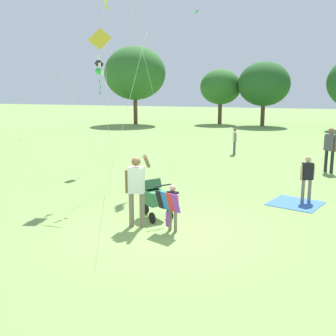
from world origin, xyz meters
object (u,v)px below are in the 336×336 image
object	(u,v)px
stroller	(153,195)
kite_adult_black	(101,48)
kite_orange_delta	(99,69)
person_sitting_far	(307,175)
person_couple_left	(235,139)
picnic_blanket	(295,203)
person_red_shirt	(330,146)
person_adult_flyer	(136,185)
child_with_butterfly_kite	(172,204)

from	to	relation	value
stroller	kite_adult_black	distance (m)	4.59
stroller	kite_orange_delta	distance (m)	7.77
person_sitting_far	person_couple_left	size ratio (longest dim) A/B	1.03
stroller	person_sitting_far	distance (m)	4.72
kite_adult_black	picnic_blanket	bearing A→B (deg)	11.82
person_red_shirt	person_adult_flyer	bearing A→B (deg)	-119.15
person_sitting_far	person_couple_left	bearing A→B (deg)	113.65
person_adult_flyer	stroller	world-z (taller)	person_adult_flyer
person_adult_flyer	stroller	xyz separation A→B (m)	(0.13, 0.78, -0.43)
child_with_butterfly_kite	person_sitting_far	bearing A→B (deg)	51.07
kite_orange_delta	person_couple_left	size ratio (longest dim) A/B	3.31
person_red_shirt	person_couple_left	distance (m)	5.39
person_adult_flyer	person_red_shirt	xyz separation A→B (m)	(4.71, 8.44, 0.01)
person_sitting_far	stroller	bearing A→B (deg)	-142.80
picnic_blanket	child_with_butterfly_kite	bearing A→B (deg)	-128.75
child_with_butterfly_kite	stroller	xyz separation A→B (m)	(-0.79, 0.83, -0.06)
stroller	person_couple_left	distance (m)	10.86
stroller	person_couple_left	world-z (taller)	person_couple_left
person_sitting_far	kite_orange_delta	bearing A→B (deg)	162.46
person_adult_flyer	kite_adult_black	distance (m)	4.49
child_with_butterfly_kite	person_couple_left	xyz separation A→B (m)	(-0.53, 11.68, 0.11)
person_adult_flyer	kite_adult_black	bearing A→B (deg)	132.32
person_red_shirt	picnic_blanket	world-z (taller)	person_red_shirt
kite_adult_black	person_sitting_far	xyz separation A→B (m)	(5.84, 1.49, -3.65)
picnic_blanket	person_couple_left	bearing A→B (deg)	111.18
child_with_butterfly_kite	kite_orange_delta	size ratio (longest dim) A/B	0.25
kite_adult_black	person_couple_left	xyz separation A→B (m)	(2.34, 9.49, -3.67)
person_adult_flyer	picnic_blanket	xyz separation A→B (m)	(3.61, 3.31, -1.03)
picnic_blanket	kite_orange_delta	bearing A→B (deg)	159.77
person_adult_flyer	picnic_blanket	bearing A→B (deg)	42.56
kite_adult_black	person_couple_left	distance (m)	10.44
kite_adult_black	person_sitting_far	distance (m)	7.05
kite_adult_black	person_sitting_far	world-z (taller)	kite_adult_black
kite_adult_black	person_red_shirt	bearing A→B (deg)	43.35
child_with_butterfly_kite	person_couple_left	distance (m)	11.69
person_adult_flyer	person_couple_left	xyz separation A→B (m)	(0.38, 11.64, -0.25)
picnic_blanket	kite_adult_black	bearing A→B (deg)	-168.18
person_red_shirt	child_with_butterfly_kite	bearing A→B (deg)	-114.10
stroller	person_red_shirt	world-z (taller)	person_red_shirt
person_adult_flyer	person_sitting_far	world-z (taller)	person_adult_flyer
person_red_shirt	person_couple_left	world-z (taller)	person_red_shirt
kite_adult_black	child_with_butterfly_kite	bearing A→B (deg)	-37.37
child_with_butterfly_kite	kite_orange_delta	distance (m)	8.78
person_couple_left	child_with_butterfly_kite	bearing A→B (deg)	-87.39
person_adult_flyer	kite_adult_black	world-z (taller)	kite_adult_black
kite_adult_black	person_couple_left	world-z (taller)	kite_adult_black
kite_adult_black	person_red_shirt	size ratio (longest dim) A/B	2.85
person_adult_flyer	picnic_blanket	size ratio (longest dim) A/B	1.30
person_red_shirt	person_sitting_far	world-z (taller)	person_red_shirt
kite_orange_delta	picnic_blanket	size ratio (longest dim) A/B	3.19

